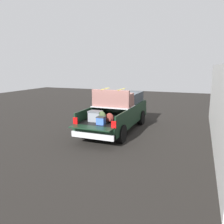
{
  "coord_description": "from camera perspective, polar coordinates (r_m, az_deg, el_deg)",
  "views": [
    {
      "loc": [
        -10.69,
        -4.01,
        3.28
      ],
      "look_at": [
        -0.6,
        0.0,
        1.1
      ],
      "focal_mm": 35.94,
      "sensor_mm": 36.0,
      "label": 1
    }
  ],
  "objects": [
    {
      "name": "ground_plane",
      "position": [
        11.87,
        1.07,
        -4.68
      ],
      "size": [
        40.0,
        40.0,
        0.0
      ],
      "primitive_type": "plane",
      "color": "black"
    },
    {
      "name": "pickup_truck",
      "position": [
        11.98,
        1.7,
        0.24
      ],
      "size": [
        6.05,
        2.06,
        2.23
      ],
      "color": "black",
      "rests_on": "ground_plane"
    },
    {
      "name": "building_facade",
      "position": [
        10.53,
        25.78,
        1.57
      ],
      "size": [
        11.45,
        0.36,
        3.39
      ],
      "primitive_type": "cube",
      "color": "white",
      "rests_on": "ground_plane"
    }
  ]
}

